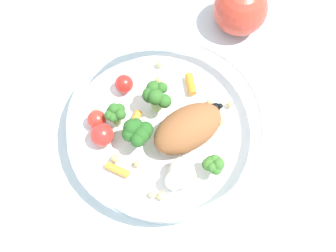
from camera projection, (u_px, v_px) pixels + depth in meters
The scene contains 3 objects.
ground_plane at pixel (160, 122), 0.64m from camera, with size 2.40×2.40×0.00m, color silver.
food_container at pixel (168, 128), 0.61m from camera, with size 0.26×0.26×0.06m.
loose_apple at pixel (241, 8), 0.67m from camera, with size 0.08×0.08×0.09m.
Camera 1 is at (0.14, -0.21, 0.59)m, focal length 50.25 mm.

